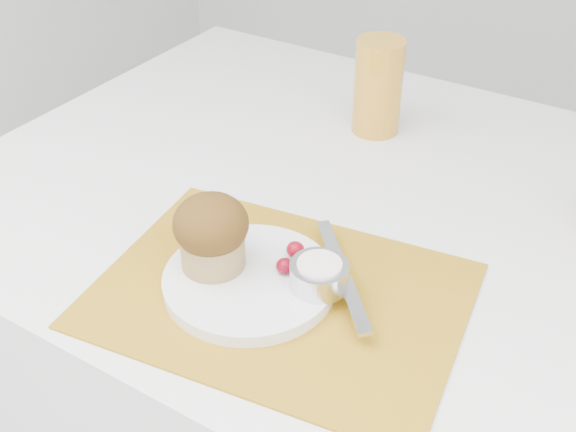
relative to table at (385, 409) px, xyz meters
The scene contains 10 objects.
table is the anchor object (origin of this frame).
placemat 0.44m from the table, 103.81° to the right, with size 0.39×0.29×0.00m, color #AC7A17.
plate 0.46m from the table, 111.61° to the right, with size 0.19×0.19×0.02m, color white.
ramekin 0.45m from the table, 94.70° to the right, with size 0.06×0.06×0.03m, color silver.
cream 0.47m from the table, 94.70° to the right, with size 0.05×0.05×0.01m, color white.
raspberry_near 0.44m from the table, 110.81° to the right, with size 0.02×0.02×0.02m, color #5C020C.
raspberry_far 0.45m from the table, 106.52° to the right, with size 0.02×0.02×0.02m, color #53020E.
butter_knife 0.43m from the table, 91.15° to the right, with size 0.19×0.02×0.00m, color silver.
juice_glass 0.50m from the table, 127.15° to the left, with size 0.07×0.07×0.14m, color gold.
muffin 0.51m from the table, 120.26° to the right, with size 0.08×0.08×0.09m.
Camera 1 is at (0.27, -0.66, 1.28)m, focal length 45.00 mm.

